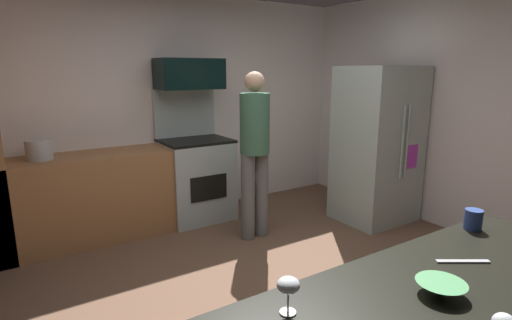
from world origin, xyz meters
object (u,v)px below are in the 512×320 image
Objects in this scene: oven_range at (196,176)px; stock_pot at (39,150)px; microwave at (189,74)px; person_cook at (255,147)px; mixing_bowl_large at (441,288)px; mug_coffee at (473,219)px; refrigerator at (377,145)px; wine_glass_near at (288,287)px.

stock_pot is (-1.59, 0.01, 0.48)m from oven_range.
microwave reaches higher than person_cook.
oven_range is at bearing -90.00° from microwave.
oven_range is 2.05× the size of microwave.
mixing_bowl_large is at bearing -98.86° from microwave.
stock_pot is (-1.86, 0.87, 0.03)m from person_cook.
stock_pot reaches higher than mixing_bowl_large.
mixing_bowl_large is 0.79m from mug_coffee.
refrigerator is 2.53m from mug_coffee.
oven_range is 0.88× the size of person_cook.
wine_glass_near is 1.26× the size of mug_coffee.
oven_range is 3.45m from wine_glass_near.
microwave is at bearing 2.87° from stock_pot.
oven_range is 13.95× the size of mug_coffee.
mixing_bowl_large is at bearing -73.21° from stock_pot.
person_cook is 9.21× the size of mixing_bowl_large.
refrigerator is at bearing 35.77° from wine_glass_near.
refrigerator is at bearing 44.72° from mixing_bowl_large.
wine_glass_near reaches higher than mug_coffee.
microwave is at bearing 81.14° from mixing_bowl_large.
oven_range reaches higher than mixing_bowl_large.
refrigerator is 3.53m from wine_glass_near.
oven_range is 8.12× the size of mixing_bowl_large.
person_cook is at bearing -74.08° from microwave.
wine_glass_near is 1.30m from mug_coffee.
stock_pot is at bearing 155.03° from person_cook.
mixing_bowl_large is at bearing -158.51° from mug_coffee.
oven_range is 1.66m from stock_pot.
mug_coffee is (0.73, 0.29, 0.03)m from mixing_bowl_large.
microwave reaches higher than wine_glass_near.
person_cook is 2.30m from mug_coffee.
wine_glass_near is at bearing -144.23° from refrigerator.
stock_pot reaches higher than mug_coffee.
microwave is 3.33m from mug_coffee.
microwave reaches higher than mug_coffee.
oven_range is 3.20m from mug_coffee.
wine_glass_near is (-1.38, -2.37, 0.03)m from person_cook.
oven_range reaches higher than stock_pot.
refrigerator is 1.51m from person_cook.
wine_glass_near is 0.58× the size of stock_pot.
stock_pot is at bearing 119.30° from mug_coffee.
person_cook reaches higher than wine_glass_near.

